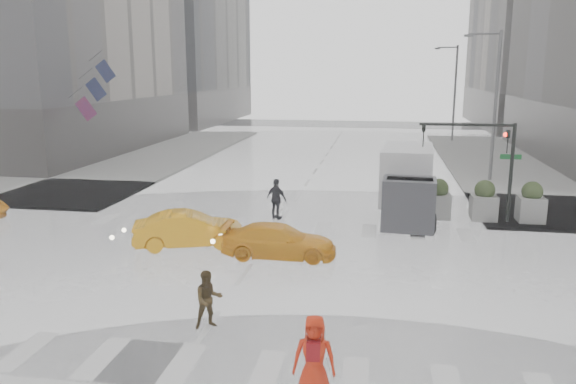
% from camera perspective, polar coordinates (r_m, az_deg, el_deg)
% --- Properties ---
extents(ground, '(120.00, 120.00, 0.00)m').
position_cam_1_polar(ground, '(19.08, -4.47, -8.35)').
color(ground, black).
rests_on(ground, ground).
extents(sidewalk_nw, '(35.00, 35.00, 0.15)m').
position_cam_1_polar(sidewalk_nw, '(42.75, -24.62, 2.21)').
color(sidewalk_nw, slate).
rests_on(sidewalk_nw, ground).
extents(road_markings, '(18.00, 48.00, 0.01)m').
position_cam_1_polar(road_markings, '(19.08, -4.47, -8.33)').
color(road_markings, silver).
rests_on(road_markings, ground).
extents(traffic_signal_pole, '(4.45, 0.42, 4.50)m').
position_cam_1_polar(traffic_signal_pole, '(25.97, 19.71, 3.82)').
color(traffic_signal_pole, black).
rests_on(traffic_signal_pole, ground).
extents(street_lamp_near, '(2.15, 0.22, 9.00)m').
position_cam_1_polar(street_lamp_near, '(35.94, 20.15, 8.71)').
color(street_lamp_near, '#59595B').
rests_on(street_lamp_near, ground).
extents(street_lamp_far, '(2.15, 0.22, 9.00)m').
position_cam_1_polar(street_lamp_far, '(55.72, 16.47, 9.95)').
color(street_lamp_far, '#59595B').
rests_on(street_lamp_far, ground).
extents(planter_west, '(1.10, 1.10, 1.80)m').
position_cam_1_polar(planter_west, '(26.28, 14.99, -0.75)').
color(planter_west, slate).
rests_on(planter_west, ground).
extents(planter_mid, '(1.10, 1.10, 1.80)m').
position_cam_1_polar(planter_mid, '(26.55, 19.29, -0.89)').
color(planter_mid, slate).
rests_on(planter_mid, ground).
extents(planter_east, '(1.10, 1.10, 1.80)m').
position_cam_1_polar(planter_east, '(26.97, 23.47, -1.03)').
color(planter_east, slate).
rests_on(planter_east, ground).
extents(flag_cluster, '(2.87, 3.06, 4.69)m').
position_cam_1_polar(flag_cluster, '(40.79, -19.30, 10.08)').
color(flag_cluster, '#59595B').
rests_on(flag_cluster, ground).
extents(pedestrian_brown, '(0.96, 0.90, 1.58)m').
position_cam_1_polar(pedestrian_brown, '(15.21, -8.09, -10.75)').
color(pedestrian_brown, '#413117').
rests_on(pedestrian_brown, ground).
extents(pedestrian_orange, '(0.92, 0.63, 1.82)m').
position_cam_1_polar(pedestrian_orange, '(12.06, 2.68, -16.43)').
color(pedestrian_orange, red).
rests_on(pedestrian_orange, ground).
extents(pedestrian_far_a, '(1.29, 1.10, 1.88)m').
position_cam_1_polar(pedestrian_far_a, '(25.69, -1.17, -0.72)').
color(pedestrian_far_a, black).
rests_on(pedestrian_far_a, ground).
extents(pedestrian_far_b, '(1.33, 1.26, 1.83)m').
position_cam_1_polar(pedestrian_far_b, '(25.79, 10.29, -0.92)').
color(pedestrian_far_b, black).
rests_on(pedestrian_far_b, ground).
extents(taxi_mid, '(4.45, 2.75, 1.38)m').
position_cam_1_polar(taxi_mid, '(22.03, -10.02, -3.77)').
color(taxi_mid, '#FFA40D').
rests_on(taxi_mid, ground).
extents(taxi_rear, '(3.76, 1.85, 1.21)m').
position_cam_1_polar(taxi_rear, '(20.57, -0.93, -4.99)').
color(taxi_rear, '#FFA40D').
rests_on(taxi_rear, ground).
extents(box_truck, '(2.27, 6.06, 3.22)m').
position_cam_1_polar(box_truck, '(26.26, 12.02, 1.03)').
color(box_truck, silver).
rests_on(box_truck, ground).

